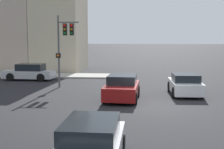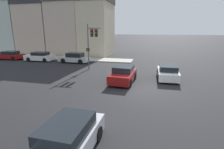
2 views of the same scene
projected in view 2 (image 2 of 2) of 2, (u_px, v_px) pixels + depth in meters
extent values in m
plane|color=black|center=(143.00, 89.00, 14.66)|extent=(300.00, 300.00, 0.00)
cube|color=beige|center=(97.00, 30.00, 32.97)|extent=(7.64, 5.12, 9.46)
cube|color=#473D38|center=(96.00, 0.00, 31.64)|extent=(7.95, 5.32, 1.05)
cube|color=#BCA893|center=(70.00, 30.00, 34.31)|extent=(7.73, 6.11, 9.49)
cube|color=#473D38|center=(68.00, 0.00, 32.94)|extent=(8.04, 6.35, 1.28)
cube|color=#BCA893|center=(38.00, 30.00, 35.07)|extent=(6.09, 6.55, 9.27)
cube|color=#2D2D33|center=(35.00, 3.00, 33.76)|extent=(6.33, 6.81, 1.06)
cube|color=#ADBCB2|center=(9.00, 28.00, 36.58)|extent=(6.11, 6.95, 10.03)
cube|color=#473D38|center=(5.00, 0.00, 35.16)|extent=(6.35, 7.23, 1.17)
cylinder|color=#515456|center=(88.00, 47.00, 21.20)|extent=(0.14, 0.14, 5.50)
cylinder|color=#515456|center=(94.00, 28.00, 20.50)|extent=(0.19, 1.56, 0.10)
cube|color=black|center=(92.00, 33.00, 20.68)|extent=(0.32, 0.32, 0.90)
sphere|color=red|center=(91.00, 30.00, 20.43)|extent=(0.20, 0.20, 0.20)
sphere|color=#99660F|center=(92.00, 33.00, 20.50)|extent=(0.20, 0.20, 0.20)
sphere|color=#0F511E|center=(92.00, 36.00, 20.58)|extent=(0.20, 0.20, 0.20)
cube|color=black|center=(96.00, 33.00, 20.59)|extent=(0.32, 0.32, 0.90)
sphere|color=red|center=(96.00, 30.00, 20.34)|extent=(0.20, 0.20, 0.20)
sphere|color=#99660F|center=(96.00, 33.00, 20.41)|extent=(0.20, 0.20, 0.20)
sphere|color=#0F511E|center=(96.00, 36.00, 20.49)|extent=(0.20, 0.20, 0.20)
cube|color=black|center=(88.00, 50.00, 21.10)|extent=(0.24, 0.36, 0.35)
sphere|color=orange|center=(88.00, 50.00, 20.97)|extent=(0.18, 0.18, 0.18)
cube|color=silver|center=(168.00, 74.00, 17.43)|extent=(3.92, 1.99, 0.75)
cube|color=black|center=(168.00, 68.00, 17.13)|extent=(2.06, 1.71, 0.49)
cylinder|color=black|center=(158.00, 73.00, 18.80)|extent=(0.71, 0.24, 0.71)
cylinder|color=black|center=(175.00, 73.00, 18.44)|extent=(0.71, 0.24, 0.71)
cylinder|color=black|center=(159.00, 79.00, 16.53)|extent=(0.71, 0.24, 0.71)
cylinder|color=black|center=(179.00, 80.00, 16.17)|extent=(0.71, 0.24, 0.71)
cube|color=#B7B7BC|center=(66.00, 146.00, 6.69)|extent=(4.49, 1.81, 0.72)
cube|color=black|center=(67.00, 129.00, 6.69)|extent=(2.34, 1.57, 0.57)
cylinder|color=black|center=(98.00, 134.00, 7.84)|extent=(0.69, 0.23, 0.68)
cylinder|color=black|center=(65.00, 129.00, 8.24)|extent=(0.69, 0.23, 0.68)
cube|color=maroon|center=(123.00, 76.00, 16.44)|extent=(4.09, 2.15, 0.79)
cube|color=black|center=(124.00, 69.00, 16.42)|extent=(2.16, 1.82, 0.54)
cylinder|color=black|center=(130.00, 83.00, 15.10)|extent=(0.73, 0.26, 0.72)
cylinder|color=black|center=(110.00, 81.00, 15.62)|extent=(0.73, 0.26, 0.72)
cylinder|color=black|center=(135.00, 76.00, 17.39)|extent=(0.73, 0.26, 0.72)
cylinder|color=black|center=(117.00, 75.00, 17.91)|extent=(0.73, 0.26, 0.72)
cube|color=#B7B7BC|center=(74.00, 59.00, 26.09)|extent=(1.88, 4.56, 0.68)
cube|color=black|center=(75.00, 55.00, 25.88)|extent=(1.60, 2.39, 0.61)
cylinder|color=black|center=(63.00, 61.00, 25.74)|extent=(0.24, 0.72, 0.71)
cylinder|color=black|center=(69.00, 59.00, 27.26)|extent=(0.24, 0.72, 0.71)
cylinder|color=black|center=(80.00, 62.00, 25.02)|extent=(0.24, 0.72, 0.71)
cylinder|color=black|center=(85.00, 60.00, 26.53)|extent=(0.24, 0.72, 0.71)
cube|color=silver|center=(40.00, 57.00, 27.47)|extent=(1.92, 4.55, 0.75)
cube|color=black|center=(40.00, 54.00, 27.28)|extent=(1.65, 2.38, 0.49)
cylinder|color=black|center=(29.00, 59.00, 27.02)|extent=(0.24, 0.65, 0.65)
cylinder|color=black|center=(35.00, 58.00, 28.61)|extent=(0.24, 0.65, 0.65)
cylinder|color=black|center=(45.00, 60.00, 26.45)|extent=(0.24, 0.65, 0.65)
cylinder|color=black|center=(51.00, 58.00, 28.04)|extent=(0.24, 0.65, 0.65)
cube|color=maroon|center=(10.00, 56.00, 29.01)|extent=(1.94, 4.49, 0.69)
cube|color=black|center=(10.00, 53.00, 28.82)|extent=(1.69, 2.34, 0.48)
cylinder|color=black|center=(7.00, 56.00, 30.21)|extent=(0.23, 0.65, 0.65)
cylinder|color=black|center=(13.00, 58.00, 27.91)|extent=(0.23, 0.65, 0.65)
cylinder|color=black|center=(21.00, 57.00, 29.60)|extent=(0.23, 0.65, 0.65)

